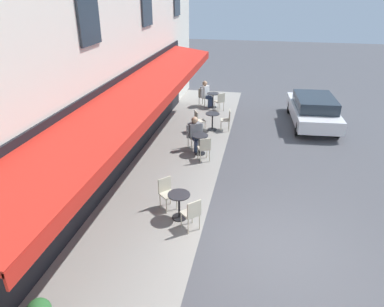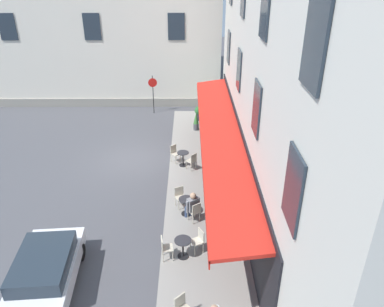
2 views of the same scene
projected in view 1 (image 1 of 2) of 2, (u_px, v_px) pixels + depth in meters
ground_plane at (273, 247)px, 8.70m from camera, size 70.00×70.00×0.00m
sidewalk_cafe_terrace at (171, 172)px, 12.19m from camera, size 20.50×3.20×0.01m
cafe_table_near_entrance at (179, 202)px, 9.58m from camera, size 0.60×0.60×0.75m
cafe_chair_cream_under_awning at (192, 212)px, 9.08m from camera, size 0.57×0.57×0.91m
cafe_chair_cream_corner_left at (167, 191)px, 10.03m from camera, size 0.57×0.57×0.91m
cafe_table_mid_terrace at (212, 119)px, 15.47m from camera, size 0.60×0.60×0.75m
cafe_chair_cream_near_door at (227, 118)px, 15.41m from camera, size 0.45×0.45×0.91m
cafe_chair_cream_by_window at (198, 119)px, 15.29m from camera, size 0.54×0.54×0.91m
cafe_table_streetside at (200, 142)px, 13.27m from camera, size 0.60×0.60×0.75m
cafe_chair_cream_facing_street at (204, 147)px, 12.69m from camera, size 0.53×0.53×0.91m
cafe_chair_cream_back_row at (193, 134)px, 13.77m from camera, size 0.56×0.56×0.91m
cafe_table_far_end at (213, 98)px, 18.28m from camera, size 0.60×0.60×0.75m
cafe_chair_cream_kerbside at (220, 100)px, 17.77m from camera, size 0.56×0.56×0.91m
cafe_chair_cream_corner_right at (202, 95)px, 18.57m from camera, size 0.52×0.52×0.91m
seated_patron_in_grey at (195, 133)px, 13.53m from camera, size 0.64×0.62×1.30m
seated_companion_in_white at (206, 93)px, 18.40m from camera, size 0.63×0.63×1.31m
parked_car_white at (313, 109)px, 15.97m from camera, size 4.42×2.11×1.33m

